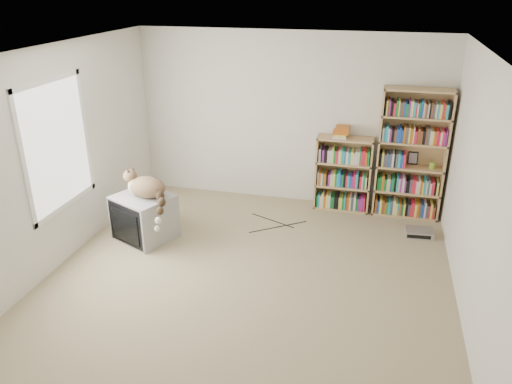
% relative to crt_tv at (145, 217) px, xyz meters
% --- Properties ---
extents(floor, '(4.50, 5.00, 0.01)m').
position_rel_crt_tv_xyz_m(floor, '(1.55, -0.81, -0.29)').
color(floor, tan).
rests_on(floor, ground).
extents(wall_back, '(4.50, 0.02, 2.50)m').
position_rel_crt_tv_xyz_m(wall_back, '(1.55, 1.69, 0.96)').
color(wall_back, beige).
rests_on(wall_back, floor).
extents(wall_front, '(4.50, 0.02, 2.50)m').
position_rel_crt_tv_xyz_m(wall_front, '(1.55, -3.31, 0.96)').
color(wall_front, beige).
rests_on(wall_front, floor).
extents(wall_left, '(0.02, 5.00, 2.50)m').
position_rel_crt_tv_xyz_m(wall_left, '(-0.70, -0.81, 0.96)').
color(wall_left, beige).
rests_on(wall_left, floor).
extents(wall_right, '(0.02, 5.00, 2.50)m').
position_rel_crt_tv_xyz_m(wall_right, '(3.80, -0.81, 0.96)').
color(wall_right, beige).
rests_on(wall_right, floor).
extents(ceiling, '(4.50, 5.00, 0.02)m').
position_rel_crt_tv_xyz_m(ceiling, '(1.55, -0.81, 2.21)').
color(ceiling, white).
rests_on(ceiling, wall_back).
extents(window, '(0.02, 1.22, 1.52)m').
position_rel_crt_tv_xyz_m(window, '(-0.68, -0.61, 1.11)').
color(window, white).
rests_on(window, wall_left).
extents(crt_tv, '(0.87, 0.84, 0.59)m').
position_rel_crt_tv_xyz_m(crt_tv, '(0.00, 0.00, 0.00)').
color(crt_tv, '#969698').
rests_on(crt_tv, floor).
extents(cat, '(0.71, 0.62, 0.59)m').
position_rel_crt_tv_xyz_m(cat, '(0.11, -0.06, 0.40)').
color(cat, '#372416').
rests_on(cat, crt_tv).
extents(bookcase_tall, '(0.91, 0.30, 1.82)m').
position_rel_crt_tv_xyz_m(bookcase_tall, '(3.30, 1.55, 0.57)').
color(bookcase_tall, tan).
rests_on(bookcase_tall, floor).
extents(bookcase_short, '(0.79, 0.30, 1.08)m').
position_rel_crt_tv_xyz_m(bookcase_short, '(2.40, 1.55, 0.21)').
color(bookcase_short, tan).
rests_on(bookcase_short, floor).
extents(book_stack, '(0.22, 0.29, 0.16)m').
position_rel_crt_tv_xyz_m(book_stack, '(2.33, 1.55, 0.87)').
color(book_stack, red).
rests_on(book_stack, bookcase_short).
extents(green_mug, '(0.08, 0.08, 0.09)m').
position_rel_crt_tv_xyz_m(green_mug, '(3.59, 1.53, 0.49)').
color(green_mug, olive).
rests_on(green_mug, bookcase_tall).
extents(framed_print, '(0.13, 0.05, 0.18)m').
position_rel_crt_tv_xyz_m(framed_print, '(3.34, 1.63, 0.54)').
color(framed_print, black).
rests_on(framed_print, bookcase_tall).
extents(dvd_player, '(0.37, 0.28, 0.08)m').
position_rel_crt_tv_xyz_m(dvd_player, '(3.49, 0.92, -0.25)').
color(dvd_player, '#AAAAAF').
rests_on(dvd_player, floor).
extents(wall_outlet, '(0.01, 0.08, 0.13)m').
position_rel_crt_tv_xyz_m(wall_outlet, '(-0.68, 0.34, 0.03)').
color(wall_outlet, silver).
rests_on(wall_outlet, wall_left).
extents(floor_cables, '(1.20, 0.70, 0.01)m').
position_rel_crt_tv_xyz_m(floor_cables, '(1.35, 0.84, -0.29)').
color(floor_cables, black).
rests_on(floor_cables, floor).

